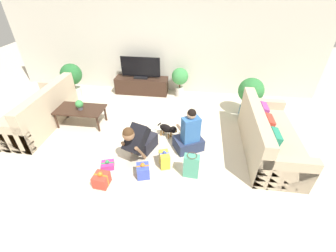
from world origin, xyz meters
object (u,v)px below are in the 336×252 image
(tv, at_px, (141,69))
(gift_box_c, at_px, (101,180))
(potted_plant_back_right, at_px, (180,78))
(person_kneeling, at_px, (139,140))
(tv_console, at_px, (142,85))
(dog, at_px, (168,129))
(sofa_right, at_px, (267,138))
(person_sitting, at_px, (189,136))
(gift_box_a, at_px, (143,171))
(mug, at_px, (79,105))
(tabletop_plant, at_px, (79,105))
(gift_box_b, at_px, (108,165))
(coffee_table, at_px, (80,110))
(gift_bag_a, at_px, (191,166))
(potted_plant_corner_right, at_px, (250,93))
(potted_plant_corner_left, at_px, (72,77))
(gift_box_d, at_px, (164,159))
(sofa_left, at_px, (40,113))

(tv, bearing_deg, gift_box_c, -88.15)
(potted_plant_back_right, distance_m, person_kneeling, 2.61)
(tv_console, bearing_deg, dog, -62.73)
(sofa_right, xyz_separation_m, person_sitting, (-1.47, -0.15, 0.01))
(gift_box_a, xyz_separation_m, mug, (-1.77, 1.47, 0.33))
(dog, bearing_deg, tabletop_plant, 111.95)
(gift_box_b, bearing_deg, person_sitting, 26.60)
(mug, bearing_deg, person_sitting, -14.62)
(coffee_table, height_order, gift_bag_a, gift_bag_a)
(potted_plant_corner_right, xyz_separation_m, potted_plant_back_right, (-1.71, 0.75, -0.05))
(person_sitting, bearing_deg, potted_plant_corner_left, -57.48)
(potted_plant_corner_left, bearing_deg, dog, -27.56)
(gift_box_d, bearing_deg, dog, 93.37)
(sofa_left, height_order, tv, tv)
(gift_box_b, relative_size, gift_bag_a, 0.58)
(dog, bearing_deg, gift_box_d, -149.14)
(potted_plant_back_right, xyz_separation_m, gift_box_a, (-0.34, -3.07, -0.40))
(sofa_right, relative_size, gift_box_b, 7.48)
(coffee_table, height_order, potted_plant_back_right, potted_plant_back_right)
(gift_box_d, distance_m, tabletop_plant, 2.30)
(sofa_left, bearing_deg, gift_box_a, 64.77)
(sofa_right, bearing_deg, gift_box_b, 106.47)
(gift_box_d, height_order, gift_bag_a, gift_bag_a)
(tv_console, relative_size, gift_bag_a, 3.18)
(potted_plant_corner_right, height_order, mug, potted_plant_corner_right)
(potted_plant_back_right, bearing_deg, dog, -91.98)
(dog, bearing_deg, coffee_table, 111.32)
(sofa_left, xyz_separation_m, potted_plant_back_right, (2.96, 1.84, 0.21))
(potted_plant_back_right, distance_m, gift_bag_a, 3.00)
(sofa_right, height_order, potted_plant_corner_right, potted_plant_corner_right)
(sofa_right, bearing_deg, sofa_left, 86.79)
(potted_plant_corner_right, distance_m, person_kneeling, 2.87)
(person_sitting, relative_size, dog, 2.05)
(gift_box_d, height_order, mug, mug)
(sofa_right, relative_size, gift_box_d, 5.81)
(person_sitting, xyz_separation_m, gift_box_b, (-1.41, -0.70, -0.27))
(gift_bag_a, bearing_deg, sofa_right, 31.11)
(potted_plant_corner_right, xyz_separation_m, tabletop_plant, (-3.74, -0.97, -0.05))
(gift_box_a, bearing_deg, person_sitting, 48.46)
(tv_console, bearing_deg, gift_bag_a, -62.68)
(gift_box_d, relative_size, mug, 2.87)
(tv_console, relative_size, person_sitting, 1.58)
(person_sitting, relative_size, gift_box_d, 2.69)
(potted_plant_back_right, height_order, person_sitting, person_sitting)
(potted_plant_back_right, bearing_deg, coffee_table, -140.58)
(tv_console, distance_m, person_sitting, 2.73)
(tv, bearing_deg, gift_box_d, -69.34)
(potted_plant_corner_right, bearing_deg, sofa_left, -166.98)
(person_kneeling, bearing_deg, mug, 169.38)
(gift_box_a, distance_m, gift_box_b, 0.69)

